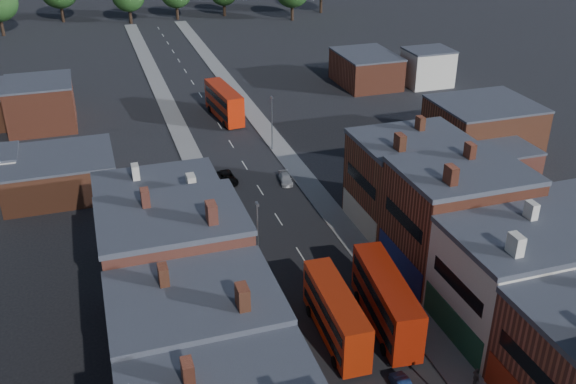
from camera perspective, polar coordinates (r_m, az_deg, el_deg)
pavement_west at (r=82.52m, az=-7.22°, el=0.17°), size 3.00×200.00×0.12m
pavement_east at (r=85.47m, az=1.35°, el=1.39°), size 3.00×200.00×0.12m
lamp_post_2 at (r=63.36m, az=-2.70°, el=-3.70°), size 0.25×0.70×8.12m
lamp_post_3 at (r=92.04m, az=-1.44°, el=6.46°), size 0.25×0.70×8.12m
bus_0 at (r=56.42m, az=4.26°, el=-10.75°), size 3.12×11.10×4.75m
bus_1 at (r=58.20m, az=8.70°, el=-9.45°), size 4.00×12.05×5.11m
bus_2 at (r=105.38m, az=-5.71°, el=7.95°), size 3.92×12.27×5.21m
car_2 at (r=84.25m, az=-5.40°, el=1.28°), size 2.41×4.52×1.21m
car_3 at (r=83.68m, az=-0.21°, el=1.17°), size 1.97×3.84×1.07m
ped_1 at (r=53.38m, az=0.85°, el=-15.56°), size 0.87×0.60×1.64m
ped_3 at (r=54.72m, az=16.39°, el=-15.54°), size 0.61×1.10×1.78m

